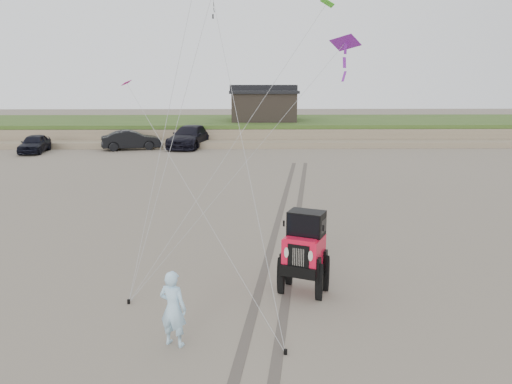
% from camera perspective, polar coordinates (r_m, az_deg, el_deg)
% --- Properties ---
extents(ground, '(160.00, 160.00, 0.00)m').
position_cam_1_polar(ground, '(12.87, -2.80, -14.49)').
color(ground, '#6B6054').
rests_on(ground, ground).
extents(dune_ridge, '(160.00, 14.25, 1.73)m').
position_cam_1_polar(dune_ridge, '(49.16, -1.52, 7.19)').
color(dune_ridge, '#7A6B54').
rests_on(dune_ridge, ground).
extents(cabin, '(6.40, 5.40, 3.35)m').
position_cam_1_polar(cabin, '(48.49, 0.86, 9.97)').
color(cabin, black).
rests_on(cabin, dune_ridge).
extents(truck_a, '(2.05, 4.32, 1.43)m').
position_cam_1_polar(truck_a, '(43.22, -23.99, 5.08)').
color(truck_a, black).
rests_on(truck_a, ground).
extents(truck_b, '(5.02, 2.83, 1.57)m').
position_cam_1_polar(truck_b, '(42.38, -14.06, 5.78)').
color(truck_b, black).
rests_on(truck_b, ground).
extents(truck_c, '(3.89, 6.64, 1.81)m').
position_cam_1_polar(truck_c, '(42.83, -7.57, 6.30)').
color(truck_c, black).
rests_on(truck_c, ground).
extents(jeep, '(4.02, 5.46, 1.87)m').
position_cam_1_polar(jeep, '(14.05, 5.48, -7.89)').
color(jeep, red).
rests_on(jeep, ground).
extents(man, '(0.76, 0.64, 1.79)m').
position_cam_1_polar(man, '(11.60, -9.46, -12.99)').
color(man, '#99D4ED').
rests_on(man, ground).
extents(kite_flock, '(9.98, 5.59, 9.60)m').
position_cam_1_polar(kite_flock, '(21.49, 5.16, 20.94)').
color(kite_flock, '#4FEC29').
rests_on(kite_flock, ground).
extents(stake_main, '(0.08, 0.08, 0.12)m').
position_cam_1_polar(stake_main, '(14.11, -14.35, -12.03)').
color(stake_main, black).
rests_on(stake_main, ground).
extents(stake_aux, '(0.08, 0.08, 0.12)m').
position_cam_1_polar(stake_aux, '(11.51, 3.40, -17.77)').
color(stake_aux, black).
rests_on(stake_aux, ground).
extents(tire_tracks, '(5.22, 29.74, 0.01)m').
position_cam_1_polar(tire_tracks, '(20.35, 3.51, -3.88)').
color(tire_tracks, '#4C443D').
rests_on(tire_tracks, ground).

